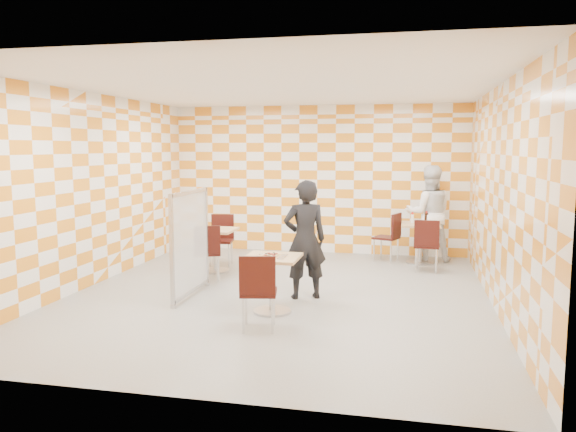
# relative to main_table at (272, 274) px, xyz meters

# --- Properties ---
(room_shell) EXTENTS (7.00, 7.00, 7.00)m
(room_shell) POSITION_rel_main_table_xyz_m (-0.12, 1.40, 0.99)
(room_shell) COLOR gray
(room_shell) RESTS_ON ground
(main_table) EXTENTS (0.70, 0.70, 0.75)m
(main_table) POSITION_rel_main_table_xyz_m (0.00, 0.00, 0.00)
(main_table) COLOR tan
(main_table) RESTS_ON ground
(second_table) EXTENTS (0.70, 0.70, 0.75)m
(second_table) POSITION_rel_main_table_xyz_m (1.96, 3.63, 0.00)
(second_table) COLOR tan
(second_table) RESTS_ON ground
(empty_table) EXTENTS (0.70, 0.70, 0.75)m
(empty_table) POSITION_rel_main_table_xyz_m (-1.56, 2.16, 0.00)
(empty_table) COLOR tan
(empty_table) RESTS_ON ground
(chair_main_front) EXTENTS (0.49, 0.50, 0.92)m
(chair_main_front) POSITION_rel_main_table_xyz_m (0.03, -0.80, 0.04)
(chair_main_front) COLOR black
(chair_main_front) RESTS_ON ground
(chair_second_front) EXTENTS (0.45, 0.46, 0.92)m
(chair_second_front) POSITION_rel_main_table_xyz_m (2.05, 2.87, 0.04)
(chair_second_front) COLOR black
(chair_second_front) RESTS_ON ground
(chair_second_side) EXTENTS (0.55, 0.54, 0.92)m
(chair_second_side) POSITION_rel_main_table_xyz_m (1.41, 3.67, 0.04)
(chair_second_side) COLOR black
(chair_second_side) RESTS_ON ground
(chair_empty_near) EXTENTS (0.55, 0.56, 0.92)m
(chair_empty_near) POSITION_rel_main_table_xyz_m (-1.43, 1.43, 0.04)
(chair_empty_near) COLOR black
(chair_empty_near) RESTS_ON ground
(chair_empty_far) EXTENTS (0.48, 0.49, 0.92)m
(chair_empty_far) POSITION_rel_main_table_xyz_m (-1.63, 2.76, 0.04)
(chair_empty_far) COLOR black
(chair_empty_far) RESTS_ON ground
(partition) EXTENTS (0.08, 1.38, 1.55)m
(partition) POSITION_rel_main_table_xyz_m (-1.35, 0.54, 0.28)
(partition) COLOR white
(partition) RESTS_ON ground
(man_dark) EXTENTS (0.73, 0.62, 1.70)m
(man_dark) POSITION_rel_main_table_xyz_m (0.29, 0.79, 0.34)
(man_dark) COLOR black
(man_dark) RESTS_ON ground
(man_white) EXTENTS (0.97, 0.80, 1.82)m
(man_white) POSITION_rel_main_table_xyz_m (2.11, 3.91, 0.40)
(man_white) COLOR white
(man_white) RESTS_ON ground
(pizza_on_foil) EXTENTS (0.40, 0.40, 0.04)m
(pizza_on_foil) POSITION_rel_main_table_xyz_m (-0.00, -0.02, 0.26)
(pizza_on_foil) COLOR silver
(pizza_on_foil) RESTS_ON main_table
(sport_bottle) EXTENTS (0.06, 0.06, 0.20)m
(sport_bottle) POSITION_rel_main_table_xyz_m (1.80, 3.70, 0.33)
(sport_bottle) COLOR white
(sport_bottle) RESTS_ON second_table
(soda_bottle) EXTENTS (0.07, 0.07, 0.23)m
(soda_bottle) POSITION_rel_main_table_xyz_m (2.05, 3.65, 0.34)
(soda_bottle) COLOR black
(soda_bottle) RESTS_ON second_table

